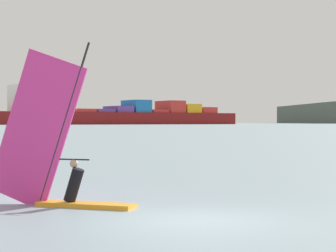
{
  "coord_description": "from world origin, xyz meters",
  "views": [
    {
      "loc": [
        2.14,
        -14.23,
        2.26
      ],
      "look_at": [
        -4.56,
        20.62,
        2.02
      ],
      "focal_mm": 67.36,
      "sensor_mm": 36.0,
      "label": 1
    }
  ],
  "objects": [
    {
      "name": "ground_plane",
      "position": [
        0.0,
        0.0,
        0.0
      ],
      "size": [
        4000.0,
        4000.0,
        0.0
      ],
      "primitive_type": "plane",
      "color": "gray"
    },
    {
      "name": "windsurfer",
      "position": [
        -3.98,
        1.81,
        1.25
      ],
      "size": [
        4.37,
        1.03,
        4.55
      ],
      "rotation": [
        0.0,
        0.0,
        6.14
      ],
      "color": "orange",
      "rests_on": "ground_plane"
    },
    {
      "name": "cargo_ship",
      "position": [
        -135.02,
        485.45,
        8.18
      ],
      "size": [
        178.5,
        169.48,
        35.95
      ],
      "rotation": [
        0.0,
        0.0,
        0.75
      ],
      "color": "maroon",
      "rests_on": "ground_plane"
    }
  ]
}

